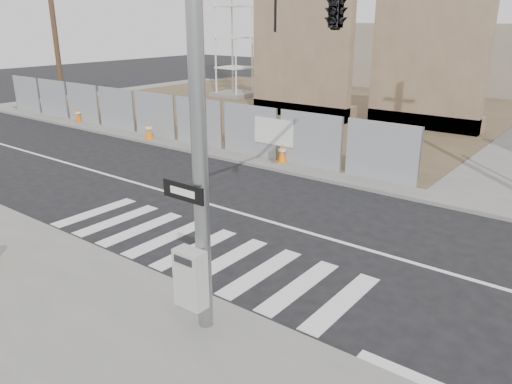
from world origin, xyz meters
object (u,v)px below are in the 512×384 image
Objects in this scene: signal_pole at (297,47)px; traffic_cone_a at (78,115)px; traffic_cone_b at (149,131)px; traffic_cone_c at (198,142)px; traffic_cone_d at (282,153)px.

signal_pole is 20.00m from traffic_cone_a.
traffic_cone_b reaches higher than traffic_cone_c.
signal_pole is 14.33m from traffic_cone_b.
traffic_cone_d is at bearing 126.02° from signal_pole.
traffic_cone_b is (6.19, -0.49, 0.04)m from traffic_cone_a.
traffic_cone_b is at bearing -4.54° from traffic_cone_a.
traffic_cone_a is 0.91× the size of traffic_cone_b.
traffic_cone_d is (7.03, 0.47, -0.03)m from traffic_cone_b.
traffic_cone_b is at bearing 151.86° from signal_pole.
traffic_cone_c is 3.86m from traffic_cone_d.
traffic_cone_a is 13.22m from traffic_cone_d.
signal_pole is 9.80× the size of traffic_cone_a.
traffic_cone_b is at bearing 176.71° from traffic_cone_c.
signal_pole reaches higher than traffic_cone_d.
traffic_cone_a is 0.94× the size of traffic_cone_c.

